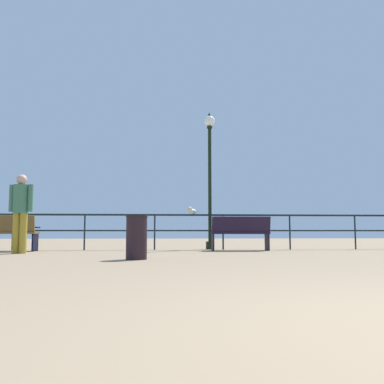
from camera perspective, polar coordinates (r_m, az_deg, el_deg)
The scene contains 7 objects.
pier_railing at distance 11.67m, azimuth 4.27°, elevation -4.33°, with size 19.08×0.05×0.99m.
bench_far_left at distance 11.61m, azimuth -24.84°, elevation -4.88°, with size 1.78×0.72×0.91m.
bench_near_left at distance 11.07m, azimuth 6.66°, elevation -5.37°, with size 1.54×0.60×0.90m.
lamppost_center at distance 12.10m, azimuth 2.45°, elevation 3.66°, with size 0.32×0.32×3.99m.
person_at_railing at distance 10.38m, azimuth -22.44°, elevation -2.02°, with size 0.57×0.35×1.82m.
seagull_on_rail at distance 11.58m, azimuth 0.01°, elevation -2.60°, with size 0.34×0.34×0.20m.
trash_bin at distance 7.54m, azimuth -7.61°, elevation -6.12°, with size 0.39×0.39×0.80m.
Camera 1 is at (-1.71, -1.83, 0.49)m, focal length 38.89 mm.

